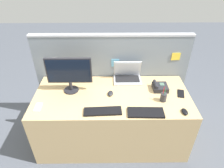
{
  "coord_description": "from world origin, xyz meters",
  "views": [
    {
      "loc": [
        -0.02,
        -1.81,
        2.12
      ],
      "look_at": [
        0.0,
        0.05,
        0.84
      ],
      "focal_mm": 31.6,
      "sensor_mm": 36.0,
      "label": 1
    }
  ],
  "objects_px": {
    "pen_cup": "(163,97)",
    "desktop_monitor": "(69,72)",
    "keyboard_spare": "(103,111)",
    "cell_phone_black_slab": "(181,94)",
    "computer_mouse_right_hand": "(110,93)",
    "keyboard_main": "(146,113)",
    "laptop": "(127,75)",
    "computer_mouse_left_hand": "(185,112)",
    "cell_phone_silver_slab": "(38,107)",
    "desk_phone": "(160,87)"
  },
  "relations": [
    {
      "from": "keyboard_main",
      "to": "cell_phone_black_slab",
      "type": "relative_size",
      "value": 2.42
    },
    {
      "from": "laptop",
      "to": "computer_mouse_right_hand",
      "type": "distance_m",
      "value": 0.39
    },
    {
      "from": "computer_mouse_right_hand",
      "to": "cell_phone_black_slab",
      "type": "xyz_separation_m",
      "value": [
        0.82,
        0.0,
        -0.01
      ]
    },
    {
      "from": "laptop",
      "to": "desk_phone",
      "type": "xyz_separation_m",
      "value": [
        0.37,
        -0.23,
        -0.03
      ]
    },
    {
      "from": "desktop_monitor",
      "to": "pen_cup",
      "type": "distance_m",
      "value": 1.09
    },
    {
      "from": "cell_phone_silver_slab",
      "to": "cell_phone_black_slab",
      "type": "distance_m",
      "value": 1.61
    },
    {
      "from": "computer_mouse_left_hand",
      "to": "keyboard_main",
      "type": "bearing_deg",
      "value": 175.84
    },
    {
      "from": "keyboard_main",
      "to": "cell_phone_silver_slab",
      "type": "distance_m",
      "value": 1.14
    },
    {
      "from": "keyboard_main",
      "to": "pen_cup",
      "type": "distance_m",
      "value": 0.3
    },
    {
      "from": "cell_phone_silver_slab",
      "to": "cell_phone_black_slab",
      "type": "relative_size",
      "value": 0.9
    },
    {
      "from": "computer_mouse_left_hand",
      "to": "pen_cup",
      "type": "distance_m",
      "value": 0.27
    },
    {
      "from": "keyboard_spare",
      "to": "desk_phone",
      "type": "bearing_deg",
      "value": 27.53
    },
    {
      "from": "computer_mouse_left_hand",
      "to": "cell_phone_black_slab",
      "type": "bearing_deg",
      "value": 74.82
    },
    {
      "from": "keyboard_spare",
      "to": "cell_phone_black_slab",
      "type": "xyz_separation_m",
      "value": [
        0.9,
        0.3,
        -0.01
      ]
    },
    {
      "from": "desktop_monitor",
      "to": "desk_phone",
      "type": "bearing_deg",
      "value": 0.19
    },
    {
      "from": "pen_cup",
      "to": "desktop_monitor",
      "type": "bearing_deg",
      "value": 168.6
    },
    {
      "from": "cell_phone_silver_slab",
      "to": "keyboard_main",
      "type": "bearing_deg",
      "value": -5.31
    },
    {
      "from": "laptop",
      "to": "computer_mouse_left_hand",
      "type": "xyz_separation_m",
      "value": [
        0.54,
        -0.64,
        -0.05
      ]
    },
    {
      "from": "keyboard_main",
      "to": "cell_phone_silver_slab",
      "type": "bearing_deg",
      "value": 176.45
    },
    {
      "from": "cell_phone_silver_slab",
      "to": "cell_phone_black_slab",
      "type": "bearing_deg",
      "value": 7.78
    },
    {
      "from": "computer_mouse_left_hand",
      "to": "desktop_monitor",
      "type": "bearing_deg",
      "value": 156.81
    },
    {
      "from": "desktop_monitor",
      "to": "computer_mouse_left_hand",
      "type": "xyz_separation_m",
      "value": [
        1.23,
        -0.41,
        -0.23
      ]
    },
    {
      "from": "desk_phone",
      "to": "keyboard_main",
      "type": "xyz_separation_m",
      "value": [
        -0.23,
        -0.42,
        -0.02
      ]
    },
    {
      "from": "desktop_monitor",
      "to": "keyboard_main",
      "type": "bearing_deg",
      "value": -26.62
    },
    {
      "from": "cell_phone_silver_slab",
      "to": "cell_phone_black_slab",
      "type": "height_order",
      "value": "same"
    },
    {
      "from": "laptop",
      "to": "keyboard_spare",
      "type": "bearing_deg",
      "value": -115.72
    },
    {
      "from": "desktop_monitor",
      "to": "pen_cup",
      "type": "xyz_separation_m",
      "value": [
        1.05,
        -0.21,
        -0.2
      ]
    },
    {
      "from": "desk_phone",
      "to": "keyboard_spare",
      "type": "distance_m",
      "value": 0.78
    },
    {
      "from": "desk_phone",
      "to": "pen_cup",
      "type": "relative_size",
      "value": 0.94
    },
    {
      "from": "desktop_monitor",
      "to": "computer_mouse_right_hand",
      "type": "relative_size",
      "value": 5.13
    },
    {
      "from": "computer_mouse_left_hand",
      "to": "cell_phone_silver_slab",
      "type": "bearing_deg",
      "value": 171.52
    },
    {
      "from": "keyboard_spare",
      "to": "pen_cup",
      "type": "height_order",
      "value": "pen_cup"
    },
    {
      "from": "cell_phone_black_slab",
      "to": "keyboard_spare",
      "type": "bearing_deg",
      "value": -146.32
    },
    {
      "from": "computer_mouse_right_hand",
      "to": "laptop",
      "type": "bearing_deg",
      "value": 61.2
    },
    {
      "from": "keyboard_spare",
      "to": "computer_mouse_left_hand",
      "type": "relative_size",
      "value": 3.91
    },
    {
      "from": "desktop_monitor",
      "to": "keyboard_spare",
      "type": "bearing_deg",
      "value": -45.36
    },
    {
      "from": "desktop_monitor",
      "to": "desk_phone",
      "type": "height_order",
      "value": "desktop_monitor"
    },
    {
      "from": "pen_cup",
      "to": "cell_phone_black_slab",
      "type": "xyz_separation_m",
      "value": [
        0.24,
        0.12,
        -0.05
      ]
    },
    {
      "from": "laptop",
      "to": "computer_mouse_right_hand",
      "type": "bearing_deg",
      "value": -124.21
    },
    {
      "from": "computer_mouse_left_hand",
      "to": "pen_cup",
      "type": "height_order",
      "value": "pen_cup"
    },
    {
      "from": "keyboard_spare",
      "to": "computer_mouse_right_hand",
      "type": "bearing_deg",
      "value": 72.11
    },
    {
      "from": "computer_mouse_right_hand",
      "to": "pen_cup",
      "type": "distance_m",
      "value": 0.6
    },
    {
      "from": "laptop",
      "to": "computer_mouse_left_hand",
      "type": "height_order",
      "value": "laptop"
    },
    {
      "from": "computer_mouse_left_hand",
      "to": "cell_phone_silver_slab",
      "type": "xyz_separation_m",
      "value": [
        -1.54,
        0.1,
        -0.01
      ]
    },
    {
      "from": "computer_mouse_left_hand",
      "to": "cell_phone_black_slab",
      "type": "xyz_separation_m",
      "value": [
        0.06,
        0.32,
        -0.01
      ]
    },
    {
      "from": "desk_phone",
      "to": "cell_phone_silver_slab",
      "type": "height_order",
      "value": "desk_phone"
    },
    {
      "from": "computer_mouse_right_hand",
      "to": "keyboard_main",
      "type": "bearing_deg",
      "value": -36.45
    },
    {
      "from": "desktop_monitor",
      "to": "cell_phone_black_slab",
      "type": "bearing_deg",
      "value": -4.01
    },
    {
      "from": "keyboard_spare",
      "to": "computer_mouse_right_hand",
      "type": "relative_size",
      "value": 3.91
    },
    {
      "from": "cell_phone_black_slab",
      "to": "keyboard_main",
      "type": "bearing_deg",
      "value": -129.57
    }
  ]
}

